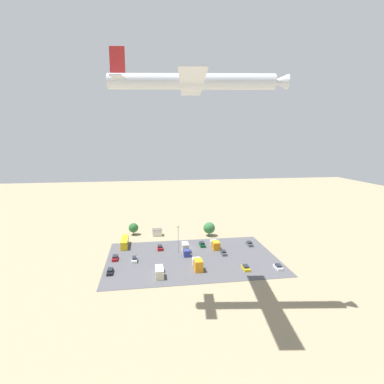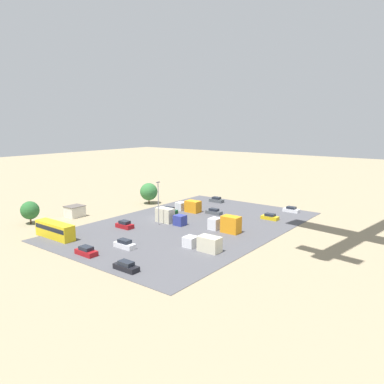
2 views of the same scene
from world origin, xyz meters
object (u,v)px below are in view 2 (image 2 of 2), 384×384
object	(u,v)px
parked_car_6	(216,200)
parked_truck_2	(169,217)
parked_car_7	(125,244)
parked_truck_1	(204,243)
parked_truck_3	(189,206)
parked_car_4	(126,266)
parked_truck_0	(226,224)
parked_car_2	(86,251)
parked_car_3	(270,217)
parked_car_5	(125,225)
parked_car_1	(214,212)
parked_car_0	(291,210)
parked_car_8	(169,210)
bus	(55,230)
shed_building	(75,211)

from	to	relation	value
parked_car_6	parked_truck_2	distance (m)	26.55
parked_car_7	parked_truck_1	distance (m)	14.90
parked_truck_3	parked_car_4	bearing A→B (deg)	-156.11
parked_car_6	parked_car_7	xyz separation A→B (m)	(44.71, 9.37, 0.02)
parked_truck_0	parked_truck_1	distance (m)	12.95
parked_car_2	parked_truck_0	size ratio (longest dim) A/B	0.60
parked_car_3	parked_truck_1	world-z (taller)	parked_truck_1
parked_car_3	parked_car_5	size ratio (longest dim) A/B	1.00
parked_car_2	parked_car_4	distance (m)	10.86
parked_car_3	parked_car_1	bearing A→B (deg)	105.31
parked_car_0	parked_car_4	xyz separation A→B (m)	(53.83, -4.78, 0.03)
parked_car_8	parked_car_3	bearing A→B (deg)	112.70
parked_car_1	parked_car_6	distance (m)	14.81
parked_car_5	parked_car_0	bearing A→B (deg)	148.05
parked_car_6	parked_car_5	bearing A→B (deg)	-1.25
parked_car_2	parked_car_8	bearing A→B (deg)	-164.52
bus	parked_car_6	xyz separation A→B (m)	(-49.08, 6.54, -1.07)
parked_car_0	parked_car_2	world-z (taller)	parked_car_2
parked_car_3	parked_car_7	distance (m)	37.89
parked_car_3	parked_truck_3	world-z (taller)	parked_truck_3
parked_car_5	parked_truck_1	distance (m)	22.72
parked_car_2	parked_truck_1	distance (m)	21.14
parked_car_2	shed_building	bearing A→B (deg)	-121.57
parked_car_2	parked_car_0	bearing A→B (deg)	163.67
parked_car_0	parked_car_2	distance (m)	55.59
parked_car_2	parked_truck_3	xyz separation A→B (m)	(-37.29, -5.88, 0.73)
parked_car_1	parked_car_5	world-z (taller)	parked_car_5
parked_car_1	parked_car_7	size ratio (longest dim) A/B	0.95
parked_truck_1	parked_truck_2	xyz separation A→B (m)	(-10.48, -17.61, 0.24)
parked_car_5	parked_car_6	distance (m)	35.48
parked_car_8	parked_truck_2	xyz separation A→B (m)	(7.40, 6.49, 0.86)
parked_car_8	parked_truck_0	distance (m)	21.62
parked_car_3	parked_truck_1	xyz separation A→B (m)	(27.83, 0.33, 0.68)
parked_car_3	parked_truck_3	xyz separation A→B (m)	(5.37, -20.60, 0.77)
parked_car_0	parked_car_8	xyz separation A→B (m)	(20.63, -24.69, 0.08)
parked_car_1	parked_truck_1	distance (m)	27.92
parked_car_6	parked_car_7	bearing A→B (deg)	11.83
parked_car_3	parked_car_4	bearing A→B (deg)	174.88
parked_car_2	parked_car_8	world-z (taller)	parked_car_8
parked_car_7	parked_car_3	bearing A→B (deg)	161.20
bus	parked_car_7	size ratio (longest dim) A/B	2.32
parked_car_7	parked_truck_3	distance (m)	31.63
parked_car_0	parked_car_1	xyz separation A→B (m)	(14.48, -14.77, 0.02)
bus	parked_truck_2	xyz separation A→B (m)	(-22.89, 10.83, -0.20)
parked_truck_2	parked_car_0	bearing A→B (deg)	147.00
parked_car_0	parked_truck_0	bearing A→B (deg)	171.76
parked_car_3	parked_car_5	world-z (taller)	parked_car_5
parked_car_7	parked_car_8	size ratio (longest dim) A/B	0.98
parked_truck_0	parked_truck_3	xyz separation A→B (m)	(-9.90, -17.76, -0.26)
parked_car_3	parked_truck_2	size ratio (longest dim) A/B	0.52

